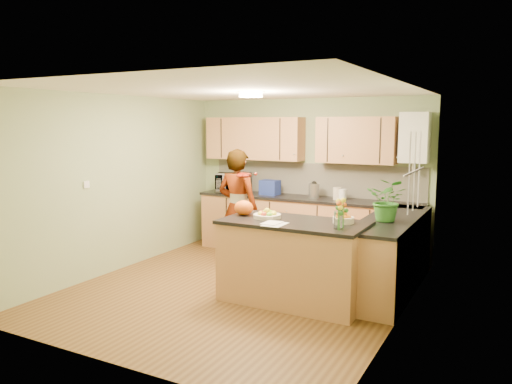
% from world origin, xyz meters
% --- Properties ---
extents(floor, '(4.50, 4.50, 0.00)m').
position_xyz_m(floor, '(0.00, 0.00, 0.00)').
color(floor, '#553618').
rests_on(floor, ground).
extents(ceiling, '(4.00, 4.50, 0.02)m').
position_xyz_m(ceiling, '(0.00, 0.00, 2.50)').
color(ceiling, white).
rests_on(ceiling, wall_back).
extents(wall_back, '(4.00, 0.02, 2.50)m').
position_xyz_m(wall_back, '(0.00, 2.25, 1.25)').
color(wall_back, '#8EA274').
rests_on(wall_back, floor).
extents(wall_front, '(4.00, 0.02, 2.50)m').
position_xyz_m(wall_front, '(0.00, -2.25, 1.25)').
color(wall_front, '#8EA274').
rests_on(wall_front, floor).
extents(wall_left, '(0.02, 4.50, 2.50)m').
position_xyz_m(wall_left, '(-2.00, 0.00, 1.25)').
color(wall_left, '#8EA274').
rests_on(wall_left, floor).
extents(wall_right, '(0.02, 4.50, 2.50)m').
position_xyz_m(wall_right, '(2.00, 0.00, 1.25)').
color(wall_right, '#8EA274').
rests_on(wall_right, floor).
extents(back_counter, '(3.64, 0.62, 0.94)m').
position_xyz_m(back_counter, '(0.10, 1.95, 0.47)').
color(back_counter, '#A56D42').
rests_on(back_counter, floor).
extents(right_counter, '(0.62, 2.24, 0.94)m').
position_xyz_m(right_counter, '(1.70, 0.85, 0.47)').
color(right_counter, '#A56D42').
rests_on(right_counter, floor).
extents(splashback, '(3.60, 0.02, 0.52)m').
position_xyz_m(splashback, '(0.10, 2.23, 1.20)').
color(splashback, beige).
rests_on(splashback, back_counter).
extents(upper_cabinets, '(3.20, 0.34, 0.70)m').
position_xyz_m(upper_cabinets, '(-0.18, 2.08, 1.85)').
color(upper_cabinets, '#A56D42').
rests_on(upper_cabinets, wall_back).
extents(boiler, '(0.40, 0.30, 0.86)m').
position_xyz_m(boiler, '(1.70, 2.09, 1.90)').
color(boiler, white).
rests_on(boiler, wall_back).
extents(window_right, '(0.01, 1.30, 1.05)m').
position_xyz_m(window_right, '(1.99, 0.60, 1.55)').
color(window_right, white).
rests_on(window_right, wall_right).
extents(light_switch, '(0.02, 0.09, 0.09)m').
position_xyz_m(light_switch, '(-1.99, -0.60, 1.30)').
color(light_switch, white).
rests_on(light_switch, wall_left).
extents(ceiling_lamp, '(0.30, 0.30, 0.07)m').
position_xyz_m(ceiling_lamp, '(0.00, 0.30, 2.46)').
color(ceiling_lamp, '#FFEABF').
rests_on(ceiling_lamp, ceiling).
extents(peninsula_island, '(1.69, 0.87, 0.97)m').
position_xyz_m(peninsula_island, '(0.77, -0.06, 0.49)').
color(peninsula_island, '#A56D42').
rests_on(peninsula_island, floor).
extents(fruit_dish, '(0.33, 0.33, 0.12)m').
position_xyz_m(fruit_dish, '(0.42, -0.06, 1.02)').
color(fruit_dish, beige).
rests_on(fruit_dish, peninsula_island).
extents(orange_bowl, '(0.24, 0.24, 0.14)m').
position_xyz_m(orange_bowl, '(1.32, 0.09, 1.03)').
color(orange_bowl, beige).
rests_on(orange_bowl, peninsula_island).
extents(flower_vase, '(0.23, 0.23, 0.42)m').
position_xyz_m(flower_vase, '(1.37, -0.24, 1.25)').
color(flower_vase, silver).
rests_on(flower_vase, peninsula_island).
extents(orange_bag, '(0.29, 0.26, 0.18)m').
position_xyz_m(orange_bag, '(0.07, -0.01, 1.06)').
color(orange_bag, '#E65C12').
rests_on(orange_bag, peninsula_island).
extents(papers, '(0.22, 0.30, 0.01)m').
position_xyz_m(papers, '(0.67, -0.36, 0.98)').
color(papers, white).
rests_on(papers, peninsula_island).
extents(violinist, '(0.64, 0.43, 1.74)m').
position_xyz_m(violinist, '(-0.53, 0.87, 0.87)').
color(violinist, '#DB9D86').
rests_on(violinist, floor).
extents(violin, '(0.60, 0.52, 0.15)m').
position_xyz_m(violin, '(-0.33, 0.65, 1.39)').
color(violin, '#4D0C04').
rests_on(violin, violinist).
extents(microwave, '(0.69, 0.59, 0.32)m').
position_xyz_m(microwave, '(-1.21, 1.91, 1.10)').
color(microwave, white).
rests_on(microwave, back_counter).
extents(blue_box, '(0.31, 0.24, 0.24)m').
position_xyz_m(blue_box, '(-0.55, 1.95, 1.06)').
color(blue_box, navy).
rests_on(blue_box, back_counter).
extents(kettle, '(0.16, 0.16, 0.31)m').
position_xyz_m(kettle, '(0.22, 1.97, 1.07)').
color(kettle, '#B5B4B9').
rests_on(kettle, back_counter).
extents(jar_cream, '(0.14, 0.14, 0.19)m').
position_xyz_m(jar_cream, '(0.60, 1.96, 1.03)').
color(jar_cream, beige).
rests_on(jar_cream, back_counter).
extents(jar_white, '(0.12, 0.12, 0.17)m').
position_xyz_m(jar_white, '(0.70, 1.93, 1.03)').
color(jar_white, white).
rests_on(jar_white, back_counter).
extents(potted_plant, '(0.48, 0.42, 0.52)m').
position_xyz_m(potted_plant, '(1.70, 0.58, 1.20)').
color(potted_plant, '#307527').
rests_on(potted_plant, right_counter).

